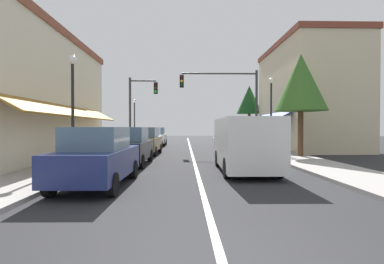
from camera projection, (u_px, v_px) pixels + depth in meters
ground_plane at (191, 151)px, 21.26m from camera, size 80.00×80.00×0.00m
sidewalk_left at (116, 151)px, 21.12m from camera, size 2.60×56.00×0.12m
sidewalk_right at (266, 150)px, 21.40m from camera, size 2.60×56.00×0.12m
lane_center_stripe at (191, 151)px, 21.26m from camera, size 0.14×52.00×0.01m
storefront_left_block at (17, 94)px, 14.98m from camera, size 6.09×14.20×6.94m
storefront_right_block at (307, 97)px, 23.43m from camera, size 6.52×10.20×8.49m
parked_car_nearest_left at (98, 157)px, 8.62m from camera, size 1.84×4.13×1.77m
parked_car_second_left at (129, 146)px, 13.55m from camera, size 1.85×4.13×1.77m
parked_car_third_left at (145, 141)px, 18.83m from camera, size 1.88×4.15×1.77m
parked_car_far_left at (150, 138)px, 23.38m from camera, size 1.82×4.12×1.77m
parked_car_distant_left at (157, 137)px, 28.25m from camera, size 1.80×4.11×1.77m
van_in_lane at (244, 143)px, 11.56m from camera, size 2.07×5.21×2.12m
traffic_signal_mast_arm at (230, 95)px, 21.16m from camera, size 5.74×0.50×5.96m
traffic_signal_left_corner at (139, 103)px, 22.79m from camera, size 2.29×0.50×5.70m
street_lamp_left_near at (73, 93)px, 12.00m from camera, size 0.36×0.36×4.74m
street_lamp_right_mid at (271, 103)px, 18.89m from camera, size 0.36×0.36×5.00m
street_lamp_left_far at (134, 114)px, 27.07m from camera, size 0.36×0.36×4.40m
tree_right_near at (301, 83)px, 16.58m from camera, size 2.97×2.97×5.98m
tree_right_far at (249, 100)px, 29.31m from camera, size 2.57×2.57×6.01m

